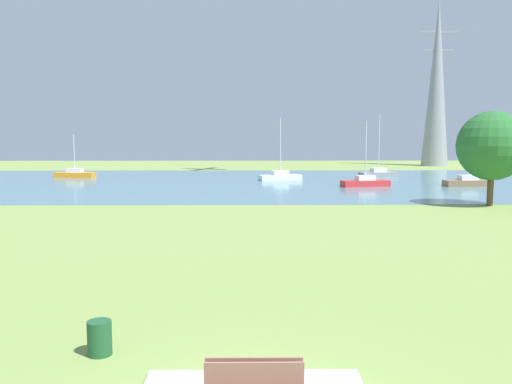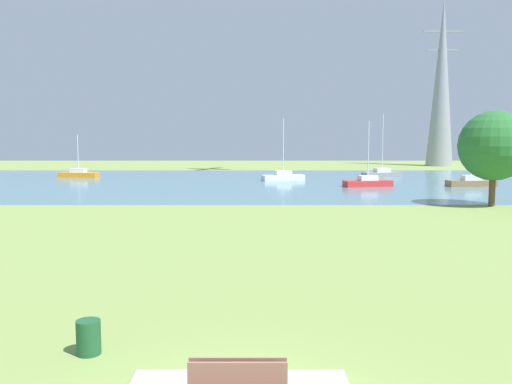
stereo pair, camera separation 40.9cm
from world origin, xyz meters
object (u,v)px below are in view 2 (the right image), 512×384
Objects in this scene: sailboat_gray at (384,173)px; bench_facing_water at (241,381)px; litter_bin at (91,337)px; sailboat_white at (286,176)px; sailboat_brown at (474,182)px; tree_west_near at (497,146)px; sailboat_orange at (81,174)px; sailboat_red at (370,182)px; electricity_pylon at (444,82)px.

bench_facing_water is at bearing -105.50° from sailboat_gray.
sailboat_white reaches higher than litter_bin.
litter_bin is 0.13× the size of sailboat_brown.
sailboat_white reaches higher than tree_west_near.
sailboat_white is 13.25m from sailboat_gray.
sailboat_red is (32.75, -12.20, 0.01)m from sailboat_orange.
litter_bin is 0.15× the size of sailboat_orange.
tree_west_near is at bearing 52.03° from litter_bin.
sailboat_orange is 0.74× the size of sailboat_white.
sailboat_gray reaches higher than sailboat_red.
litter_bin is 49.18m from sailboat_brown.
sailboat_red is 10.41m from sailboat_brown.
sailboat_white is 1.14× the size of sailboat_brown.
sailboat_white is 1.08× the size of sailboat_red.
sailboat_red is at bearing 70.28° from litter_bin.
sailboat_white is at bearing 86.24° from bench_facing_water.
sailboat_orange reaches higher than bench_facing_water.
sailboat_red is 16.71m from tree_west_near.
tree_west_near is (13.84, -22.90, 3.86)m from sailboat_white.
litter_bin is 56.86m from sailboat_orange.
sailboat_white is at bearing -10.29° from sailboat_orange.
bench_facing_water is 2.25× the size of litter_bin.
tree_west_near is (-4.61, -15.48, 3.87)m from sailboat_brown.
litter_bin is 44.43m from sailboat_red.
sailboat_gray is (19.28, 54.37, 0.07)m from litter_bin.
sailboat_red is 0.95× the size of tree_west_near.
sailboat_gray is at bearing 116.52° from sailboat_brown.
bench_facing_water reaches higher than litter_bin.
sailboat_white is 43.20m from electricity_pylon.
bench_facing_water is at bearing -110.80° from electricity_pylon.
sailboat_orange is 37.04m from sailboat_gray.
electricity_pylon is at bearing 58.67° from sailboat_gray.
sailboat_gray is at bearing 70.47° from litter_bin.
sailboat_gray is (37.04, 0.36, 0.03)m from sailboat_orange.
sailboat_white is at bearing 136.22° from sailboat_red.
electricity_pylon reaches higher than sailboat_gray.
electricity_pylon reaches higher than sailboat_brown.
sailboat_brown is at bearing -103.93° from electricity_pylon.
sailboat_red reaches higher than litter_bin.
sailboat_white is at bearing 158.09° from sailboat_brown.
bench_facing_water is at bearing -69.32° from sailboat_orange.
sailboat_orange is at bearing -153.87° from electricity_pylon.
electricity_pylon reaches higher than sailboat_orange.
tree_west_near is at bearing -58.85° from sailboat_white.
bench_facing_water is 0.06× the size of electricity_pylon.
sailboat_orange is 0.80× the size of sailboat_red.
bench_facing_water is 0.24× the size of sailboat_gray.
sailboat_white reaches higher than sailboat_red.
sailboat_gray is (12.33, 4.84, 0.01)m from sailboat_white.
sailboat_orange is at bearing 164.58° from sailboat_brown.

